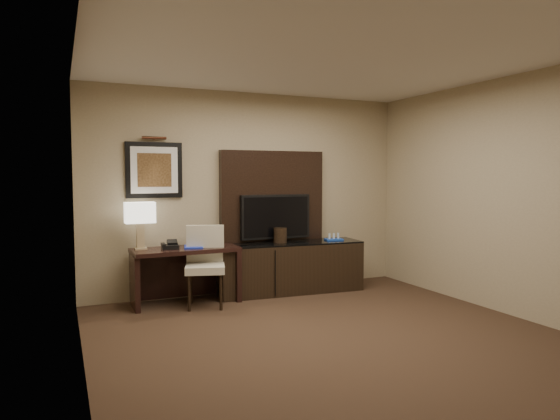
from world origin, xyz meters
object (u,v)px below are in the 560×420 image
credenza (290,267)px  desk (186,275)px  ice_bucket (280,235)px  tv (275,217)px  table_lamp (140,225)px  desk_phone (170,245)px  minibar_tray (334,237)px  desk_chair (205,267)px

credenza → desk: bearing=-175.0°
desk → credenza: (1.43, 0.02, -0.01)m
ice_bucket → tv: bearing=92.9°
tv → ice_bucket: size_ratio=4.98×
desk → table_lamp: bearing=167.3°
tv → table_lamp: size_ratio=1.70×
credenza → desk_phone: bearing=-174.2°
table_lamp → minibar_tray: table_lamp is taller
desk → tv: size_ratio=1.29×
desk → minibar_tray: minibar_tray is taller
minibar_tray → credenza: bearing=175.4°
desk_chair → tv: bearing=38.8°
credenza → minibar_tray: (0.66, -0.05, 0.38)m
desk → tv: (1.29, 0.19, 0.67)m
table_lamp → ice_bucket: table_lamp is taller
desk_chair → desk_phone: bearing=162.0°
desk_phone → minibar_tray: size_ratio=0.81×
desk_phone → ice_bucket: size_ratio=0.98×
tv → desk_chair: tv is taller
tv → minibar_tray: 0.88m
tv → desk_phone: bearing=-171.8°
desk → credenza: bearing=-1.1°
desk → desk_chair: size_ratio=1.34×
desk_chair → desk_phone: (-0.36, 0.25, 0.26)m
ice_bucket → table_lamp: bearing=178.1°
table_lamp → desk_phone: table_lamp is taller
tv → minibar_tray: bearing=-15.6°
credenza → table_lamp: table_lamp is taller
tv → ice_bucket: (0.01, -0.15, -0.24)m
credenza → ice_bucket: size_ratio=9.83×
desk_phone → table_lamp: bearing=164.1°
minibar_tray → ice_bucket: bearing=174.7°
desk_phone → desk: bearing=11.1°
desk_chair → desk_phone: size_ratio=4.90×
table_lamp → desk: bearing=-10.8°
desk → desk_chair: 0.35m
desk_chair → credenza: bearing=29.5°
table_lamp → desk_phone: size_ratio=3.00×
desk → minibar_tray: (2.09, -0.03, 0.38)m
ice_bucket → desk_chair: bearing=-164.5°
desk_chair → table_lamp: size_ratio=1.63×
table_lamp → minibar_tray: 2.63m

